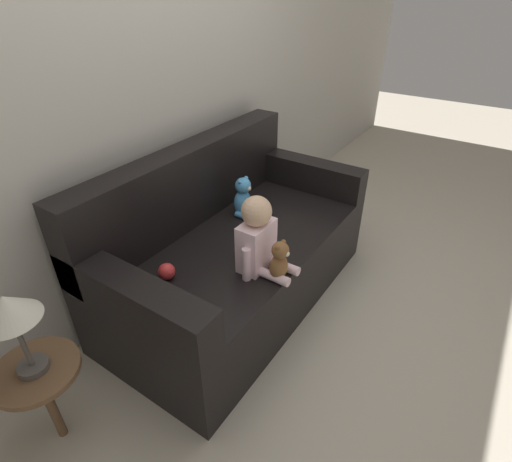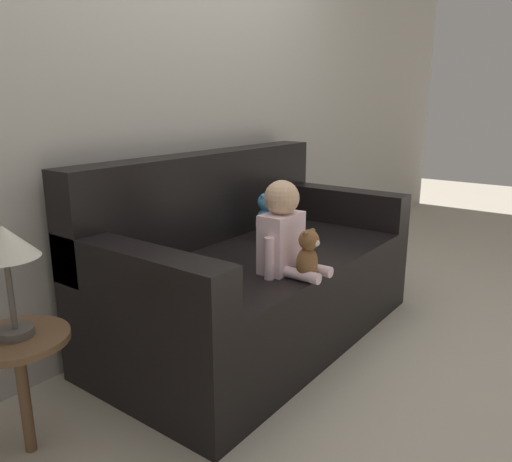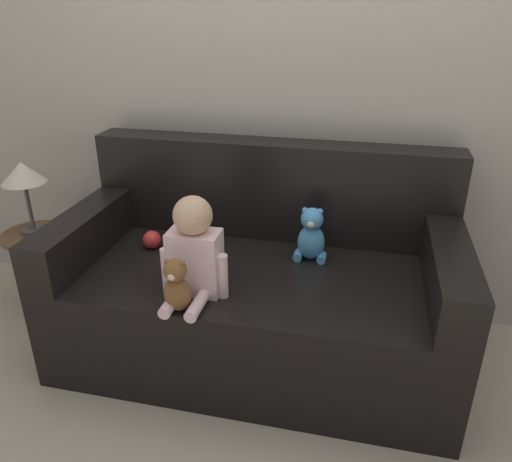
% 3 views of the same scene
% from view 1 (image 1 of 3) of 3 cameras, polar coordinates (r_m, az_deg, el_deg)
% --- Properties ---
extents(ground_plane, '(12.00, 12.00, 0.00)m').
position_cam_1_polar(ground_plane, '(2.69, -2.21, -9.12)').
color(ground_plane, '#B7AD99').
extents(wall_back, '(8.00, 0.05, 2.60)m').
position_cam_1_polar(wall_back, '(2.42, -14.02, 20.03)').
color(wall_back, '#ADA89E').
rests_on(wall_back, ground_plane).
extents(couch, '(1.78, 0.91, 0.96)m').
position_cam_1_polar(couch, '(2.51, -3.43, -2.92)').
color(couch, black).
rests_on(couch, ground_plane).
extents(person_baby, '(0.28, 0.31, 0.42)m').
position_cam_1_polar(person_baby, '(2.04, 0.31, -0.93)').
color(person_baby, silver).
rests_on(person_baby, couch).
extents(teddy_bear_brown, '(0.11, 0.10, 0.22)m').
position_cam_1_polar(teddy_bear_brown, '(2.01, 3.34, -4.29)').
color(teddy_bear_brown, brown).
rests_on(teddy_bear_brown, couch).
extents(plush_toy_side, '(0.15, 0.12, 0.26)m').
position_cam_1_polar(plush_toy_side, '(2.57, -1.88, 4.84)').
color(plush_toy_side, '#4C9EDB').
rests_on(plush_toy_side, couch).
extents(toy_ball, '(0.09, 0.09, 0.09)m').
position_cam_1_polar(toy_ball, '(2.10, -12.65, -5.66)').
color(toy_ball, red).
rests_on(toy_ball, couch).
extents(side_table, '(0.35, 0.35, 0.84)m').
position_cam_1_polar(side_table, '(1.81, -30.48, -13.34)').
color(side_table, brown).
rests_on(side_table, ground_plane).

